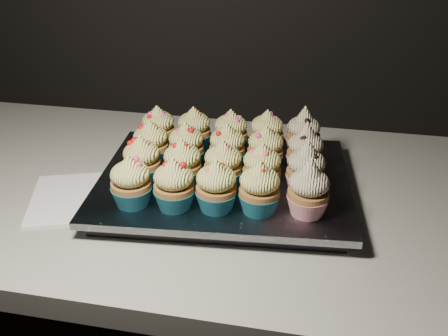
% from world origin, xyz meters
% --- Properties ---
extents(worktop, '(2.44, 0.64, 0.04)m').
position_xyz_m(worktop, '(0.00, 1.70, 0.88)').
color(worktop, beige).
rests_on(worktop, cabinet).
extents(napkin, '(0.21, 0.21, 0.00)m').
position_xyz_m(napkin, '(-0.11, 1.61, 0.90)').
color(napkin, white).
rests_on(napkin, worktop).
extents(baking_tray, '(0.41, 0.33, 0.02)m').
position_xyz_m(baking_tray, '(0.13, 1.68, 0.91)').
color(baking_tray, black).
rests_on(baking_tray, worktop).
extents(foil_lining, '(0.45, 0.37, 0.01)m').
position_xyz_m(foil_lining, '(0.13, 1.68, 0.93)').
color(foil_lining, silver).
rests_on(foil_lining, baking_tray).
extents(cupcake_0, '(0.06, 0.06, 0.08)m').
position_xyz_m(cupcake_0, '(0.01, 1.56, 0.97)').
color(cupcake_0, '#1A637A').
rests_on(cupcake_0, foil_lining).
extents(cupcake_1, '(0.06, 0.06, 0.08)m').
position_xyz_m(cupcake_1, '(0.08, 1.57, 0.97)').
color(cupcake_1, '#1A637A').
rests_on(cupcake_1, foil_lining).
extents(cupcake_2, '(0.06, 0.06, 0.08)m').
position_xyz_m(cupcake_2, '(0.14, 1.58, 0.97)').
color(cupcake_2, '#1A637A').
rests_on(cupcake_2, foil_lining).
extents(cupcake_3, '(0.06, 0.06, 0.08)m').
position_xyz_m(cupcake_3, '(0.20, 1.58, 0.97)').
color(cupcake_3, '#1A637A').
rests_on(cupcake_3, foil_lining).
extents(cupcake_4, '(0.06, 0.06, 0.10)m').
position_xyz_m(cupcake_4, '(0.28, 1.59, 0.97)').
color(cupcake_4, '#AC1725').
rests_on(cupcake_4, foil_lining).
extents(cupcake_5, '(0.06, 0.06, 0.08)m').
position_xyz_m(cupcake_5, '(0.00, 1.63, 0.97)').
color(cupcake_5, '#1A637A').
rests_on(cupcake_5, foil_lining).
extents(cupcake_6, '(0.06, 0.06, 0.08)m').
position_xyz_m(cupcake_6, '(0.07, 1.64, 0.97)').
color(cupcake_6, '#1A637A').
rests_on(cupcake_6, foil_lining).
extents(cupcake_7, '(0.06, 0.06, 0.08)m').
position_xyz_m(cupcake_7, '(0.14, 1.64, 0.97)').
color(cupcake_7, '#1A637A').
rests_on(cupcake_7, foil_lining).
extents(cupcake_8, '(0.06, 0.06, 0.08)m').
position_xyz_m(cupcake_8, '(0.20, 1.65, 0.97)').
color(cupcake_8, '#1A637A').
rests_on(cupcake_8, foil_lining).
extents(cupcake_9, '(0.06, 0.06, 0.10)m').
position_xyz_m(cupcake_9, '(0.27, 1.65, 0.97)').
color(cupcake_9, '#AC1725').
rests_on(cupcake_9, foil_lining).
extents(cupcake_10, '(0.06, 0.06, 0.08)m').
position_xyz_m(cupcake_10, '(-0.00, 1.70, 0.97)').
color(cupcake_10, '#1A637A').
rests_on(cupcake_10, foil_lining).
extents(cupcake_11, '(0.06, 0.06, 0.08)m').
position_xyz_m(cupcake_11, '(0.06, 1.70, 0.97)').
color(cupcake_11, '#1A637A').
rests_on(cupcake_11, foil_lining).
extents(cupcake_12, '(0.06, 0.06, 0.08)m').
position_xyz_m(cupcake_12, '(0.13, 1.71, 0.97)').
color(cupcake_12, '#1A637A').
rests_on(cupcake_12, foil_lining).
extents(cupcake_13, '(0.06, 0.06, 0.08)m').
position_xyz_m(cupcake_13, '(0.20, 1.72, 0.97)').
color(cupcake_13, '#1A637A').
rests_on(cupcake_13, foil_lining).
extents(cupcake_14, '(0.06, 0.06, 0.10)m').
position_xyz_m(cupcake_14, '(0.26, 1.72, 0.97)').
color(cupcake_14, '#AC1725').
rests_on(cupcake_14, foil_lining).
extents(cupcake_15, '(0.06, 0.06, 0.08)m').
position_xyz_m(cupcake_15, '(-0.01, 1.77, 0.97)').
color(cupcake_15, '#1A637A').
rests_on(cupcake_15, foil_lining).
extents(cupcake_16, '(0.06, 0.06, 0.08)m').
position_xyz_m(cupcake_16, '(0.06, 1.77, 0.97)').
color(cupcake_16, '#1A637A').
rests_on(cupcake_16, foil_lining).
extents(cupcake_17, '(0.06, 0.06, 0.08)m').
position_xyz_m(cupcake_17, '(0.12, 1.77, 0.97)').
color(cupcake_17, '#1A637A').
rests_on(cupcake_17, foil_lining).
extents(cupcake_18, '(0.06, 0.06, 0.08)m').
position_xyz_m(cupcake_18, '(0.19, 1.79, 0.97)').
color(cupcake_18, '#1A637A').
rests_on(cupcake_18, foil_lining).
extents(cupcake_19, '(0.06, 0.06, 0.10)m').
position_xyz_m(cupcake_19, '(0.26, 1.79, 0.97)').
color(cupcake_19, '#AC1725').
rests_on(cupcake_19, foil_lining).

